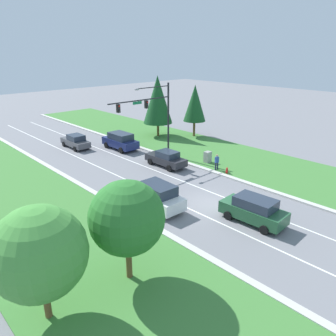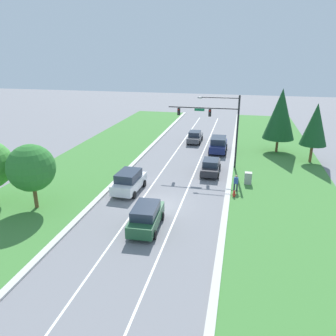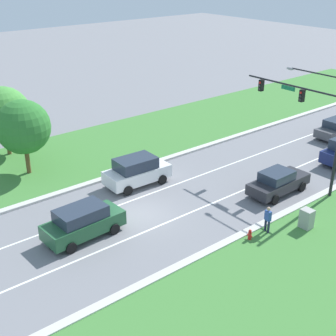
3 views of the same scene
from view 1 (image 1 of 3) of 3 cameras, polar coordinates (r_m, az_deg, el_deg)
ground_plane at (r=26.31m, az=7.27°, el=-6.20°), size 160.00×160.00×0.00m
curb_strip_right at (r=30.51m, az=14.11°, el=-2.71°), size 0.50×90.00×0.15m
curb_strip_left at (r=22.68m, az=-2.08°, el=-10.42°), size 0.50×90.00×0.15m
grass_verge_right at (r=34.81m, az=18.86°, el=-0.39°), size 10.00×90.00×0.08m
grass_verge_left at (r=20.21m, az=-13.76°, el=-15.41°), size 10.00×90.00×0.08m
lane_stripe_inner_left at (r=25.08m, az=4.61°, el=-7.48°), size 0.14×81.00×0.01m
lane_stripe_inner_right at (r=27.60m, az=9.68°, el=-5.02°), size 0.14×81.00×0.01m
traffic_signal_mast at (r=34.78m, az=-2.60°, el=9.91°), size 7.81×0.41×8.19m
graphite_sedan at (r=42.02m, az=-15.80°, el=4.50°), size 1.96×4.64×1.68m
charcoal_sedan at (r=34.01m, az=-0.33°, el=1.67°), size 2.02×4.71×1.66m
white_suv at (r=25.01m, az=-1.90°, el=-4.86°), size 2.34×4.66×2.02m
forest_suv at (r=23.87m, az=14.70°, el=-7.04°), size 2.25×4.69×1.88m
navy_suv at (r=40.27m, az=-8.30°, el=4.72°), size 2.28×4.98×2.02m
utility_cabinet at (r=35.31m, az=6.91°, el=1.87°), size 0.70×0.60×1.25m
pedestrian at (r=33.09m, az=8.49°, el=1.10°), size 0.41×0.28×1.69m
fire_hydrant at (r=32.46m, az=10.21°, el=-0.50°), size 0.34×0.20×0.70m
conifer_near_right_tree at (r=45.22m, az=-1.80°, el=11.81°), size 3.98×3.98×8.26m
oak_near_left_tree at (r=15.26m, az=-21.54°, el=-13.61°), size 4.17×4.17×5.56m
conifer_far_right_tree at (r=45.28m, az=4.69°, el=11.18°), size 3.04×3.04×7.07m
oak_far_left_tree at (r=16.68m, az=-7.18°, el=-8.61°), size 3.88×3.88×5.57m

